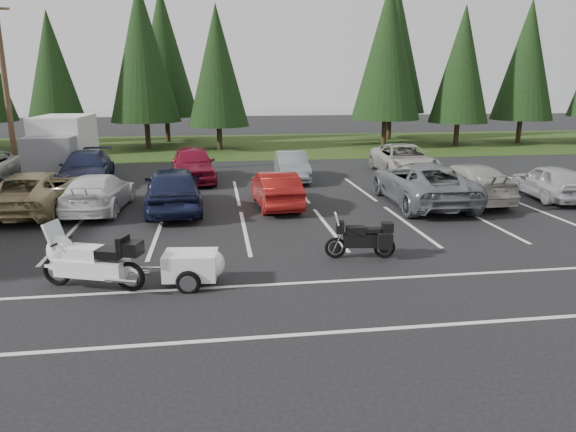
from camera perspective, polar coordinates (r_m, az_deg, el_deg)
The scene contains 28 objects.
ground at distance 15.20m, azimuth -6.45°, elevation -2.83°, with size 120.00×120.00×0.00m, color black.
grass_strip at distance 38.77m, azimuth -7.62°, elevation 7.74°, with size 80.00×16.00×0.01m, color #203410.
lake_water at distance 69.79m, azimuth -4.61°, elevation 10.79°, with size 70.00×50.00×0.02m, color slate.
utility_pole at distance 28.21m, azimuth -28.96°, elevation 13.17°, with size 1.60×0.26×9.00m.
box_truck at distance 28.24m, azimuth -23.98°, elevation 7.08°, with size 2.40×5.60×2.90m, color silver, non-canonical shape.
stall_markings at distance 17.12m, azimuth -6.67°, elevation -0.83°, with size 32.00×16.00×0.01m, color silver.
conifer_3 at distance 37.32m, azimuth -24.73°, elevation 14.43°, with size 3.87×3.87×9.02m.
conifer_4 at distance 37.75m, azimuth -15.90°, elevation 17.08°, with size 4.80×4.80×11.17m.
conifer_5 at distance 36.13m, azimuth -7.88°, elevation 16.19°, with size 4.14×4.14×9.63m.
conifer_6 at distance 38.70m, azimuth 11.02°, elevation 17.55°, with size 4.93×4.93×11.48m.
conifer_7 at distance 40.48m, azimuth 18.77°, elevation 15.64°, with size 4.27×4.27×9.94m.
conifer_8 at distance 43.87m, azimuth 25.00°, elevation 15.41°, with size 4.53×4.53×10.56m.
conifer_back_b at distance 42.23m, azimuth -13.69°, elevation 17.22°, with size 4.97×4.97×11.58m.
conifer_back_c at distance 43.83m, azimuth 11.60°, elevation 18.16°, with size 5.50×5.50×12.81m.
car_near_2 at distance 20.45m, azimuth -26.02°, elevation 2.44°, with size 2.47×5.36×1.49m, color #948056.
car_near_3 at distance 19.82m, azimuth -20.32°, elevation 2.47°, with size 1.90×4.66×1.35m, color white.
car_near_4 at distance 18.99m, azimuth -12.65°, elevation 3.02°, with size 1.97×4.90×1.67m, color #171C39.
car_near_5 at distance 19.24m, azimuth -1.36°, elevation 3.02°, with size 1.42×4.07×1.34m, color maroon.
car_near_6 at distance 20.32m, azimuth 14.67°, elevation 3.57°, with size 2.69×5.84×1.62m, color slate.
car_near_7 at distance 21.44m, azimuth 19.18°, elevation 3.57°, with size 2.05×5.03×1.46m, color #A7A499.
car_near_8 at distance 23.03m, azimuth 27.15°, elevation 3.40°, with size 1.65×4.10×1.40m, color #ACACB1.
car_far_1 at distance 25.21m, azimuth -21.50°, elevation 4.94°, with size 2.09×5.14×1.49m, color #181E3C.
car_far_2 at distance 24.75m, azimuth -10.50°, elevation 5.73°, with size 1.95×4.85×1.65m, color maroon.
car_far_3 at distance 24.61m, azimuth 0.43°, elevation 5.56°, with size 1.42×4.06×1.34m, color slate.
car_far_4 at distance 26.76m, azimuth 12.74°, elevation 6.12°, with size 2.52×5.46×1.52m, color #AAA69C.
touring_motorcycle at distance 12.29m, azimuth -21.03°, elevation -4.18°, with size 2.79×0.86×1.55m, color white, non-canonical shape.
cargo_trailer at distance 12.00m, azimuth -10.73°, elevation -5.77°, with size 1.74×0.98×0.80m, color white, non-canonical shape.
adventure_motorcycle at distance 13.64m, azimuth 8.06°, elevation -2.14°, with size 2.07×0.72×1.26m, color black, non-canonical shape.
Camera 1 is at (-0.34, -14.51, 4.51)m, focal length 32.00 mm.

